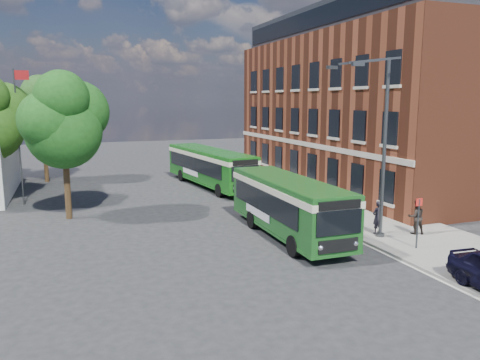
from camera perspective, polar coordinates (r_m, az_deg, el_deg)
name	(u,v)px	position (r m, az deg, el deg)	size (l,w,h in m)	color
ground	(271,239)	(24.15, 3.74, -7.14)	(120.00, 120.00, 0.00)	#262629
pavement	(314,197)	(34.13, 9.05, -2.09)	(6.00, 48.00, 0.15)	gray
kerb_line	(276,201)	(32.79, 4.39, -2.61)	(0.12, 48.00, 0.01)	beige
brick_office	(368,100)	(40.56, 15.28, 9.35)	(12.10, 26.00, 14.20)	brown
flagpole	(19,132)	(34.30, -25.34, 5.36)	(0.95, 0.10, 9.00)	#393C3E
street_lamp	(378,146)	(23.95, 16.52, 4.04)	(2.96, 2.38, 9.00)	#393C3E
bus_stop_sign	(418,220)	(23.28, 20.88, -4.57)	(0.35, 0.08, 2.52)	#393C3E
bus_front	(288,202)	(24.18, 5.88, -2.67)	(2.67, 9.93, 3.02)	#1A541C
bus_rear	(209,164)	(38.21, -3.75, 1.95)	(4.13, 12.76, 3.02)	#145E14
pedestrian_a	(377,217)	(25.29, 16.41, -4.37)	(0.63, 0.41, 1.72)	black
pedestrian_b	(416,217)	(25.84, 20.68, -4.23)	(0.87, 0.68, 1.79)	black
tree_left	(64,120)	(29.00, -20.63, 6.89)	(5.13, 4.88, 8.66)	#3A2715
tree_right	(43,110)	(43.23, -22.88, 7.84)	(5.36, 5.10, 9.05)	#3A2715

